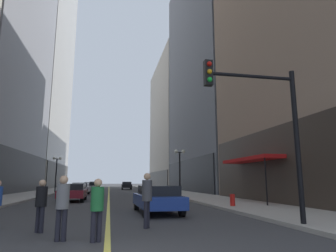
{
  "coord_description": "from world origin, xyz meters",
  "views": [
    {
      "loc": [
        -0.01,
        -5.5,
        1.57
      ],
      "look_at": [
        5.76,
        23.67,
        7.1
      ],
      "focal_mm": 31.33,
      "sensor_mm": 36.0,
      "label": 1
    }
  ],
  "objects_px": {
    "car_blue": "(157,198)",
    "traffic_light_near_right": "(268,117)",
    "car_black": "(127,185)",
    "street_lamp_left_far": "(57,166)",
    "pedestrian_in_green_parka": "(97,205)",
    "car_maroon": "(73,192)",
    "car_grey": "(91,186)",
    "fire_hydrant_right": "(233,201)",
    "car_yellow": "(95,185)",
    "street_lamp_right_mid": "(180,162)",
    "pedestrian_with_orange_bag": "(147,195)",
    "car_white": "(81,188)",
    "pedestrian_in_black_coat": "(41,202)",
    "pedestrian_in_grey_suit": "(63,202)"
  },
  "relations": [
    {
      "from": "car_maroon",
      "to": "car_black",
      "type": "height_order",
      "value": "same"
    },
    {
      "from": "car_maroon",
      "to": "street_lamp_right_mid",
      "type": "height_order",
      "value": "street_lamp_right_mid"
    },
    {
      "from": "car_blue",
      "to": "car_maroon",
      "type": "distance_m",
      "value": 10.55
    },
    {
      "from": "pedestrian_with_orange_bag",
      "to": "traffic_light_near_right",
      "type": "bearing_deg",
      "value": -14.48
    },
    {
      "from": "street_lamp_left_far",
      "to": "fire_hydrant_right",
      "type": "xyz_separation_m",
      "value": [
        13.3,
        -22.03,
        -2.86
      ]
    },
    {
      "from": "car_yellow",
      "to": "street_lamp_left_far",
      "type": "distance_m",
      "value": 22.54
    },
    {
      "from": "pedestrian_in_green_parka",
      "to": "pedestrian_in_grey_suit",
      "type": "bearing_deg",
      "value": 163.01
    },
    {
      "from": "car_blue",
      "to": "pedestrian_with_orange_bag",
      "type": "xyz_separation_m",
      "value": [
        -1.06,
        -4.39,
        0.35
      ]
    },
    {
      "from": "pedestrian_in_green_parka",
      "to": "street_lamp_left_far",
      "type": "bearing_deg",
      "value": 101.52
    },
    {
      "from": "pedestrian_in_grey_suit",
      "to": "street_lamp_right_mid",
      "type": "bearing_deg",
      "value": 67.44
    },
    {
      "from": "car_maroon",
      "to": "car_grey",
      "type": "xyz_separation_m",
      "value": [
        0.17,
        19.44,
        0.0
      ]
    },
    {
      "from": "street_lamp_left_far",
      "to": "pedestrian_in_green_parka",
      "type": "bearing_deg",
      "value": -78.48
    },
    {
      "from": "car_white",
      "to": "pedestrian_in_grey_suit",
      "type": "bearing_deg",
      "value": -85.86
    },
    {
      "from": "car_white",
      "to": "pedestrian_in_black_coat",
      "type": "relative_size",
      "value": 2.63
    },
    {
      "from": "car_grey",
      "to": "car_black",
      "type": "bearing_deg",
      "value": 59.78
    },
    {
      "from": "car_black",
      "to": "street_lamp_left_far",
      "type": "xyz_separation_m",
      "value": [
        -9.41,
        -14.67,
        2.54
      ]
    },
    {
      "from": "pedestrian_in_green_parka",
      "to": "pedestrian_with_orange_bag",
      "type": "bearing_deg",
      "value": 51.64
    },
    {
      "from": "pedestrian_with_orange_bag",
      "to": "street_lamp_right_mid",
      "type": "bearing_deg",
      "value": 72.85
    },
    {
      "from": "car_maroon",
      "to": "street_lamp_left_far",
      "type": "bearing_deg",
      "value": 104.56
    },
    {
      "from": "car_blue",
      "to": "car_white",
      "type": "height_order",
      "value": "same"
    },
    {
      "from": "car_black",
      "to": "pedestrian_in_green_parka",
      "type": "xyz_separation_m",
      "value": [
        -3.32,
        -44.59,
        0.22
      ]
    },
    {
      "from": "car_blue",
      "to": "car_maroon",
      "type": "bearing_deg",
      "value": 118.43
    },
    {
      "from": "car_blue",
      "to": "traffic_light_near_right",
      "type": "bearing_deg",
      "value": -60.98
    },
    {
      "from": "fire_hydrant_right",
      "to": "traffic_light_near_right",
      "type": "bearing_deg",
      "value": -102.54
    },
    {
      "from": "car_maroon",
      "to": "street_lamp_right_mid",
      "type": "relative_size",
      "value": 0.91
    },
    {
      "from": "car_yellow",
      "to": "pedestrian_in_green_parka",
      "type": "xyz_separation_m",
      "value": [
        2.5,
        -52.03,
        0.22
      ]
    },
    {
      "from": "car_white",
      "to": "fire_hydrant_right",
      "type": "xyz_separation_m",
      "value": [
        9.96,
        -17.9,
        -0.32
      ]
    },
    {
      "from": "pedestrian_in_grey_suit",
      "to": "car_yellow",
      "type": "bearing_deg",
      "value": 91.76
    },
    {
      "from": "car_black",
      "to": "pedestrian_in_green_parka",
      "type": "bearing_deg",
      "value": -94.25
    },
    {
      "from": "pedestrian_in_black_coat",
      "to": "street_lamp_right_mid",
      "type": "relative_size",
      "value": 0.36
    },
    {
      "from": "pedestrian_in_black_coat",
      "to": "street_lamp_left_far",
      "type": "distance_m",
      "value": 28.59
    },
    {
      "from": "car_blue",
      "to": "car_yellow",
      "type": "relative_size",
      "value": 1.04
    },
    {
      "from": "car_yellow",
      "to": "traffic_light_near_right",
      "type": "bearing_deg",
      "value": -80.94
    },
    {
      "from": "street_lamp_left_far",
      "to": "street_lamp_right_mid",
      "type": "xyz_separation_m",
      "value": [
        12.8,
        -11.31,
        0.0
      ]
    },
    {
      "from": "traffic_light_near_right",
      "to": "car_black",
      "type": "bearing_deg",
      "value": 93.06
    },
    {
      "from": "car_yellow",
      "to": "car_black",
      "type": "bearing_deg",
      "value": -51.98
    },
    {
      "from": "pedestrian_in_black_coat",
      "to": "fire_hydrant_right",
      "type": "height_order",
      "value": "pedestrian_in_black_coat"
    },
    {
      "from": "traffic_light_near_right",
      "to": "car_yellow",
      "type": "bearing_deg",
      "value": 99.06
    },
    {
      "from": "street_lamp_right_mid",
      "to": "traffic_light_near_right",
      "type": "bearing_deg",
      "value": -93.4
    },
    {
      "from": "car_yellow",
      "to": "car_grey",
      "type": "bearing_deg",
      "value": -89.04
    },
    {
      "from": "pedestrian_with_orange_bag",
      "to": "traffic_light_near_right",
      "type": "xyz_separation_m",
      "value": [
        4.08,
        -1.05,
        2.67
      ]
    },
    {
      "from": "pedestrian_in_grey_suit",
      "to": "pedestrian_in_green_parka",
      "type": "distance_m",
      "value": 0.96
    },
    {
      "from": "car_grey",
      "to": "pedestrian_in_green_parka",
      "type": "xyz_separation_m",
      "value": [
        2.22,
        -35.09,
        0.22
      ]
    },
    {
      "from": "traffic_light_near_right",
      "to": "street_lamp_right_mid",
      "type": "xyz_separation_m",
      "value": [
        1.05,
        17.69,
        -0.49
      ]
    },
    {
      "from": "pedestrian_in_green_parka",
      "to": "traffic_light_near_right",
      "type": "bearing_deg",
      "value": 9.32
    },
    {
      "from": "car_black",
      "to": "fire_hydrant_right",
      "type": "bearing_deg",
      "value": -83.96
    },
    {
      "from": "pedestrian_in_green_parka",
      "to": "fire_hydrant_right",
      "type": "xyz_separation_m",
      "value": [
        7.2,
        7.89,
        -0.54
      ]
    },
    {
      "from": "car_black",
      "to": "car_yellow",
      "type": "relative_size",
      "value": 0.88
    },
    {
      "from": "traffic_light_near_right",
      "to": "street_lamp_left_far",
      "type": "relative_size",
      "value": 1.28
    },
    {
      "from": "car_blue",
      "to": "car_yellow",
      "type": "bearing_deg",
      "value": 96.42
    }
  ]
}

